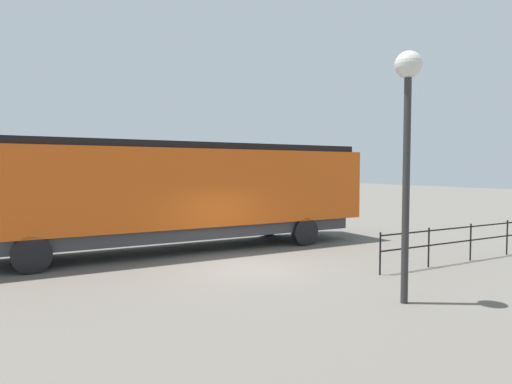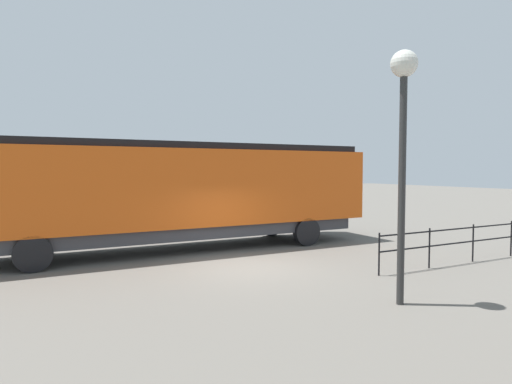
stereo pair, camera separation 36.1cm
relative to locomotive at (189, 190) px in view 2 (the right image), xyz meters
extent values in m
plane|color=#666059|center=(3.81, 0.61, -2.25)|extent=(120.00, 120.00, 0.00)
cube|color=#D15114|center=(0.00, -0.47, 0.12)|extent=(3.17, 15.09, 2.74)
cube|color=black|center=(0.00, 5.99, -0.29)|extent=(3.05, 2.17, 1.92)
cube|color=black|center=(0.00, -0.47, 1.61)|extent=(2.86, 14.48, 0.24)
cube|color=#38383D|center=(0.00, -0.47, -1.47)|extent=(2.86, 13.88, 0.45)
cylinder|color=black|center=(-1.44, 4.36, -1.70)|extent=(0.30, 1.10, 1.10)
cylinder|color=black|center=(1.44, 4.36, -1.70)|extent=(0.30, 1.10, 1.10)
cylinder|color=black|center=(-1.44, -5.30, -1.70)|extent=(0.30, 1.10, 1.10)
cylinder|color=black|center=(1.44, -5.30, -1.70)|extent=(0.30, 1.10, 1.10)
cylinder|color=#2D2D2D|center=(8.67, 1.95, 0.33)|extent=(0.16, 0.16, 5.15)
sphere|color=silver|center=(8.67, 1.95, 3.08)|extent=(0.59, 0.59, 0.59)
cube|color=black|center=(6.47, 7.47, -1.11)|extent=(0.04, 8.15, 0.04)
cube|color=black|center=(6.47, 7.47, -1.57)|extent=(0.04, 8.15, 0.04)
cylinder|color=black|center=(6.47, 3.40, -1.63)|extent=(0.05, 0.05, 1.23)
cylinder|color=black|center=(6.47, 5.43, -1.63)|extent=(0.05, 0.05, 1.23)
cylinder|color=black|center=(6.47, 7.47, -1.63)|extent=(0.05, 0.05, 1.23)
cylinder|color=black|center=(6.47, 9.51, -1.63)|extent=(0.05, 0.05, 1.23)
camera|label=1|loc=(15.53, -5.70, 0.78)|focal=30.62mm
camera|label=2|loc=(15.70, -5.39, 0.78)|focal=30.62mm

